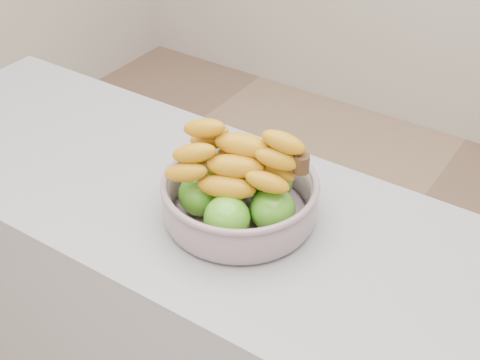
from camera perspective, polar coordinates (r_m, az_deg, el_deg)
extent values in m
cube|color=gray|center=(1.79, -0.10, -14.37)|extent=(2.00, 0.60, 0.90)
cylinder|color=#A4B4C4|center=(1.46, 0.00, -2.96)|extent=(0.29, 0.29, 0.01)
torus|color=#A4B4C4|center=(1.41, 0.00, -0.27)|extent=(0.34, 0.34, 0.02)
sphere|color=#4FA51C|center=(1.36, -1.12, -3.27)|extent=(0.10, 0.10, 0.10)
sphere|color=#4FA51C|center=(1.39, 2.79, -2.49)|extent=(0.10, 0.10, 0.10)
sphere|color=#4FA51C|center=(1.47, 2.67, -0.09)|extent=(0.10, 0.10, 0.10)
sphere|color=#4FA51C|center=(1.49, -0.97, 0.63)|extent=(0.10, 0.10, 0.10)
sphere|color=#4FA51C|center=(1.43, -3.37, -1.22)|extent=(0.10, 0.10, 0.10)
ellipsoid|color=gold|center=(1.36, -1.17, -0.61)|extent=(0.22, 0.13, 0.05)
ellipsoid|color=gold|center=(1.40, -0.44, 0.64)|extent=(0.22, 0.10, 0.05)
ellipsoid|color=gold|center=(1.44, 0.26, 1.82)|extent=(0.22, 0.08, 0.05)
ellipsoid|color=gold|center=(1.35, -0.39, 1.19)|extent=(0.21, 0.14, 0.05)
ellipsoid|color=gold|center=(1.39, 0.38, 2.49)|extent=(0.22, 0.06, 0.05)
ellipsoid|color=gold|center=(1.35, 0.27, 2.97)|extent=(0.22, 0.10, 0.05)
cylinder|color=#3F2814|center=(1.33, 5.25, 1.41)|extent=(0.03, 0.03, 0.04)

